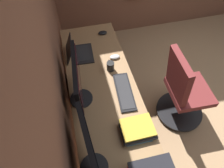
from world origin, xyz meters
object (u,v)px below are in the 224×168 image
drawer_pedestal (99,96)px  monitor_secondary (92,156)px  book_stack_far (137,130)px  monitor_primary (78,81)px  mouse_main (103,33)px  laptop_leftmost (78,52)px  coffee_mug (110,66)px  keyboard_main (124,92)px  mouse_spare (115,57)px  office_chair (183,92)px

drawer_pedestal → monitor_secondary: (-0.85, 0.18, 0.65)m
drawer_pedestal → book_stack_far: book_stack_far is taller
monitor_secondary → monitor_primary: bearing=0.1°
mouse_main → book_stack_far: 1.24m
laptop_leftmost → coffee_mug: laptop_leftmost is taller
monitor_primary → mouse_main: 0.94m
monitor_primary → coffee_mug: monitor_primary is taller
laptop_leftmost → mouse_main: (0.28, -0.32, -0.03)m
drawer_pedestal → keyboard_main: (-0.28, -0.20, 0.39)m
mouse_spare → office_chair: size_ratio=0.11×
drawer_pedestal → coffee_mug: bearing=-80.5°
drawer_pedestal → laptop_leftmost: size_ratio=2.27×
book_stack_far → mouse_main: bearing=0.1°
mouse_main → laptop_leftmost: bearing=130.3°
mouse_spare → office_chair: bearing=-122.6°
drawer_pedestal → book_stack_far: bearing=-163.9°
monitor_secondary → book_stack_far: size_ratio=2.04×
mouse_main → office_chair: 1.12m
drawer_pedestal → keyboard_main: 0.52m
monitor_secondary → mouse_main: bearing=-14.6°
office_chair → drawer_pedestal: bearing=74.0°
monitor_primary → keyboard_main: monitor_primary is taller
mouse_spare → coffee_mug: bearing=150.1°
book_stack_far → coffee_mug: 0.69m
drawer_pedestal → mouse_main: (0.58, -0.19, 0.40)m
drawer_pedestal → book_stack_far: 0.81m
keyboard_main → mouse_main: bearing=0.8°
mouse_main → coffee_mug: coffee_mug is taller
mouse_main → coffee_mug: bearing=175.5°
monitor_primary → office_chair: monitor_primary is taller
monitor_secondary → keyboard_main: (0.57, -0.38, -0.25)m
mouse_main → book_stack_far: book_stack_far is taller
coffee_mug → mouse_spare: bearing=-29.9°
keyboard_main → coffee_mug: bearing=10.4°
mouse_main → mouse_spare: 0.41m
monitor_primary → coffee_mug: bearing=-49.8°
office_chair → mouse_spare: bearing=57.4°
monitor_primary → book_stack_far: monitor_primary is taller
drawer_pedestal → laptop_leftmost: laptop_leftmost is taller
mouse_spare → coffee_mug: 0.17m
keyboard_main → book_stack_far: book_stack_far is taller
monitor_secondary → book_stack_far: (0.18, -0.37, -0.23)m
keyboard_main → mouse_main: size_ratio=4.13×
monitor_secondary → keyboard_main: size_ratio=1.27×
mouse_spare → monitor_secondary: bearing=158.1°
drawer_pedestal → coffee_mug: size_ratio=6.10×
monitor_secondary → laptop_leftmost: 1.17m
office_chair → monitor_primary: bearing=90.0°
keyboard_main → coffee_mug: size_ratio=3.77×
laptop_leftmost → keyboard_main: size_ratio=0.71×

